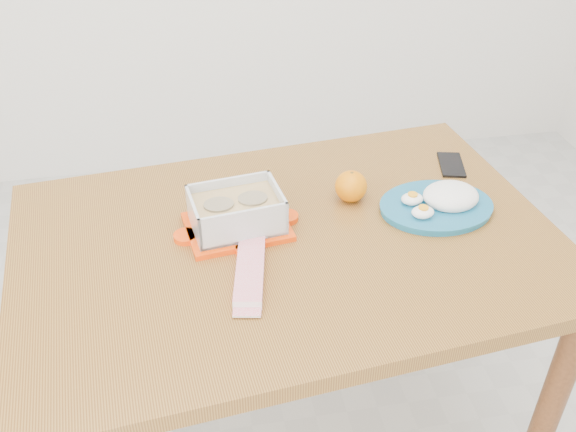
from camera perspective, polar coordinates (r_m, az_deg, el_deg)
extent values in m
cube|color=olive|center=(1.45, 0.00, -2.58)|extent=(1.29, 0.93, 0.04)
cylinder|color=brown|center=(1.71, 22.07, -16.00)|extent=(0.06, 0.06, 0.71)
cylinder|color=brown|center=(1.93, -18.88, -8.03)|extent=(0.06, 0.06, 0.71)
cylinder|color=brown|center=(2.10, 11.64, -2.45)|extent=(0.06, 0.06, 0.71)
cube|color=#FF4307|center=(1.46, -4.53, -0.96)|extent=(0.25, 0.20, 0.01)
cube|color=silver|center=(1.43, -4.62, 0.59)|extent=(0.22, 0.17, 0.08)
cube|color=tan|center=(1.44, -4.61, 0.33)|extent=(0.20, 0.16, 0.05)
cylinder|color=#917E5F|center=(1.42, -6.16, 0.70)|extent=(0.08, 0.08, 0.02)
cylinder|color=#917E5F|center=(1.43, -3.15, 1.25)|extent=(0.08, 0.08, 0.02)
sphere|color=orange|center=(1.54, 5.62, 2.65)|extent=(0.08, 0.08, 0.08)
cylinder|color=#186185|center=(1.56, 13.02, 0.76)|extent=(0.27, 0.27, 0.02)
ellipsoid|color=white|center=(1.56, 14.34, 2.11)|extent=(0.14, 0.12, 0.06)
ellipsoid|color=white|center=(1.54, 10.98, 1.51)|extent=(0.05, 0.04, 0.03)
ellipsoid|color=white|center=(1.50, 11.90, 0.34)|extent=(0.05, 0.04, 0.03)
cube|color=red|center=(1.34, -3.37, -4.60)|extent=(0.10, 0.24, 0.02)
cube|color=black|center=(1.74, 14.32, 4.44)|extent=(0.09, 0.13, 0.01)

